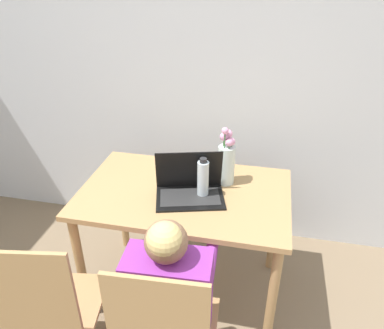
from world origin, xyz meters
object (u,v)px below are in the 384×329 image
object	(u,v)px
laptop	(190,186)
flower_vase	(226,160)
chair_spare	(51,313)
person_seated	(171,289)
water_bottle	(203,179)

from	to	relation	value
laptop	flower_vase	xyz separation A→B (m)	(0.17, 0.17, 0.09)
chair_spare	flower_vase	size ratio (longest dim) A/B	2.74
flower_vase	laptop	bearing A→B (deg)	-135.71
person_seated	laptop	xyz separation A→B (m)	(-0.04, 0.56, 0.16)
laptop	flower_vase	bearing A→B (deg)	28.62
chair_spare	person_seated	bearing A→B (deg)	-177.97
person_seated	flower_vase	distance (m)	0.78
flower_vase	water_bottle	xyz separation A→B (m)	(-0.10, -0.16, -0.03)
chair_spare	flower_vase	bearing A→B (deg)	-137.73
person_seated	chair_spare	bearing A→B (deg)	8.12
water_bottle	laptop	bearing A→B (deg)	-175.32
chair_spare	water_bottle	size ratio (longest dim) A/B	4.16
chair_spare	water_bottle	world-z (taller)	water_bottle
chair_spare	laptop	size ratio (longest dim) A/B	2.32
laptop	water_bottle	world-z (taller)	laptop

